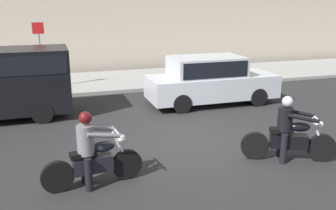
{
  "coord_description": "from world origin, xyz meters",
  "views": [
    {
      "loc": [
        -3.57,
        -8.75,
        3.61
      ],
      "look_at": [
        -0.79,
        -0.08,
        1.07
      ],
      "focal_mm": 39.96,
      "sensor_mm": 36.0,
      "label": 1
    }
  ],
  "objects_px": {
    "motorcycle_with_rider_black_leather": "(289,134)",
    "motorcycle_with_rider_gray": "(92,156)",
    "parked_sedan_silver": "(210,80)",
    "street_sign_post": "(40,49)"
  },
  "relations": [
    {
      "from": "motorcycle_with_rider_gray",
      "to": "parked_sedan_silver",
      "type": "distance_m",
      "value": 6.93
    },
    {
      "from": "motorcycle_with_rider_black_leather",
      "to": "street_sign_post",
      "type": "distance_m",
      "value": 10.44
    },
    {
      "from": "parked_sedan_silver",
      "to": "motorcycle_with_rider_black_leather",
      "type": "bearing_deg",
      "value": -93.27
    },
    {
      "from": "motorcycle_with_rider_gray",
      "to": "parked_sedan_silver",
      "type": "bearing_deg",
      "value": 46.43
    },
    {
      "from": "parked_sedan_silver",
      "to": "street_sign_post",
      "type": "height_order",
      "value": "street_sign_post"
    },
    {
      "from": "motorcycle_with_rider_black_leather",
      "to": "parked_sedan_silver",
      "type": "xyz_separation_m",
      "value": [
        0.29,
        5.14,
        0.25
      ]
    },
    {
      "from": "motorcycle_with_rider_gray",
      "to": "parked_sedan_silver",
      "type": "xyz_separation_m",
      "value": [
        4.78,
        5.02,
        0.24
      ]
    },
    {
      "from": "motorcycle_with_rider_gray",
      "to": "street_sign_post",
      "type": "height_order",
      "value": "street_sign_post"
    },
    {
      "from": "motorcycle_with_rider_black_leather",
      "to": "motorcycle_with_rider_gray",
      "type": "xyz_separation_m",
      "value": [
        -4.48,
        0.12,
        0.01
      ]
    },
    {
      "from": "motorcycle_with_rider_black_leather",
      "to": "motorcycle_with_rider_gray",
      "type": "relative_size",
      "value": 1.0
    }
  ]
}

